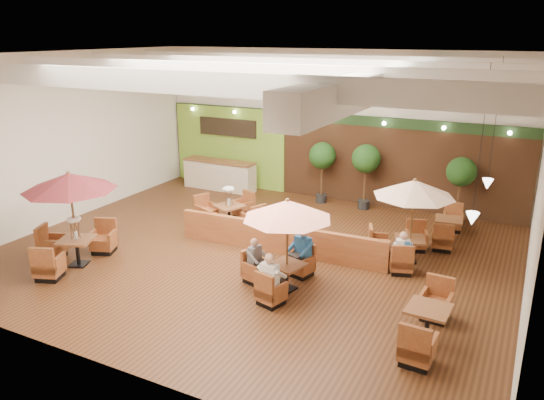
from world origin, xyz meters
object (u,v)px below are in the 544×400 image
Objects in this scene: table_5 at (448,230)px; diner_3 at (403,247)px; table_2 at (411,201)px; table_4 at (427,324)px; topiary_0 at (322,158)px; table_3 at (229,214)px; diner_4 at (403,247)px; diner_1 at (301,248)px; service_counter at (220,175)px; diner_2 at (256,256)px; topiary_1 at (366,161)px; booth_divider at (279,239)px; table_1 at (285,224)px; topiary_2 at (461,174)px; diner_0 at (271,274)px; table_0 at (70,199)px.

diner_3 is at bearing -111.25° from table_5.
table_2 is 4.23m from table_4.
table_2 reaches higher than topiary_0.
table_3 is at bearing -114.72° from topiary_0.
topiary_0 reaches higher than diner_4.
topiary_0 is at bearing -51.13° from diner_1.
table_3 is 3.65× the size of diner_3.
diner_4 is (8.46, -4.52, 0.15)m from service_counter.
diner_2 is (-3.09, -3.05, -1.00)m from table_2.
topiary_0 is 1.64m from topiary_1.
booth_divider is at bearing 153.28° from table_4.
table_4 is 1.05× the size of table_5.
topiary_1 is (0.93, 4.98, 1.31)m from booth_divider.
diner_2 is (-3.83, -5.15, 0.39)m from table_5.
table_2 is 5.96m from table_3.
table_1 is 1.06× the size of topiary_0.
topiary_2 is 3.12× the size of diner_3.
topiary_2 is at bearing 160.82° from diner_2.
table_4 is (1.30, -3.79, -1.37)m from table_2.
diner_4 is at bearing 115.94° from table_4.
diner_0 reaches higher than diner_4.
table_1 is 3.32× the size of diner_4.
topiary_1 is 1.06× the size of topiary_2.
service_counter is at bearing 135.86° from diner_0.
topiary_0 reaches higher than table_4.
diner_2 is at bearing 141.62° from diner_0.
topiary_2 is at bearing 97.05° from table_4.
table_4 is at bearing -5.55° from table_3.
diner_3 is at bearing 57.66° from table_1.
diner_2 is at bearing -118.99° from topiary_2.
table_2 is 2.93× the size of diner_0.
table_4 is 1.11× the size of topiary_0.
table_4 is 5.92m from table_5.
diner_1 is at bearing 101.12° from table_1.
diner_1 is 1.21m from diner_2.
table_5 is at bearing 153.20° from diner_2.
diner_1 is at bearing -116.14° from topiary_2.
topiary_2 reaches higher than service_counter.
diner_3 is at bearing 2.20° from booth_divider.
diner_4 is at bearing 2.20° from booth_divider.
service_counter is at bearing -178.08° from topiary_1.
diner_4 reaches higher than service_counter.
diner_0 is (6.18, -7.56, 0.19)m from service_counter.
diner_2 is at bearing 173.30° from table_4.
table_3 is 1.17× the size of topiary_2.
service_counter is 1.35× the size of topiary_2.
diner_0 is (5.73, 0.42, -1.11)m from table_0.
diner_4 is at bearing 134.60° from diner_2.
table_4 is 3.49× the size of diner_4.
table_5 is 5.24m from diner_1.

